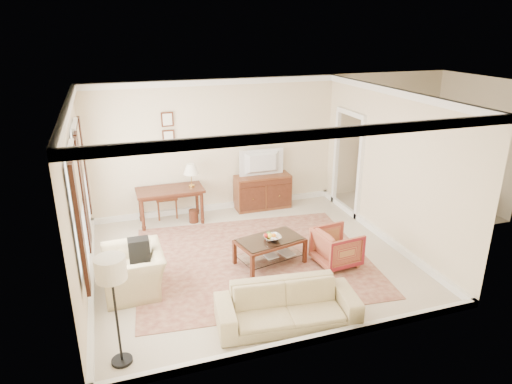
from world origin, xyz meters
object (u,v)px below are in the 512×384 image
writing_desk (170,194)px  striped_armchair (337,246)px  coffee_table (270,245)px  sideboard (263,192)px  club_armchair (133,264)px  sofa (287,300)px  tv (263,155)px

writing_desk → striped_armchair: size_ratio=1.92×
coffee_table → sideboard: bearing=73.6°
club_armchair → sofa: 2.50m
writing_desk → sideboard: 2.12m
striped_armchair → sofa: bearing=125.8°
sideboard → club_armchair: 4.02m
sideboard → coffee_table: 2.61m
tv → club_armchair: size_ratio=0.93×
tv → striped_armchair: size_ratio=1.35×
writing_desk → sofa: sofa is taller
writing_desk → striped_armchair: 3.67m
coffee_table → tv: bearing=73.5°
sideboard → coffee_table: size_ratio=1.00×
writing_desk → sideboard: bearing=4.7°
striped_armchair → coffee_table: bearing=64.9°
coffee_table → striped_armchair: striped_armchair is taller
sideboard → club_armchair: bearing=-139.2°
coffee_table → writing_desk: bearing=120.4°
writing_desk → tv: bearing=4.2°
sideboard → writing_desk: bearing=-175.3°
sideboard → striped_armchair: size_ratio=1.75×
striped_armchair → tv: bearing=1.4°
club_armchair → sofa: bearing=50.4°
sofa → club_armchair: bearing=148.4°
club_armchair → coffee_table: bearing=91.9°
striped_armchair → club_armchair: size_ratio=0.69×
striped_armchair → club_armchair: bearing=79.8°
tv → striped_armchair: 3.02m
sideboard → sofa: 4.31m
writing_desk → sideboard: sideboard is taller
writing_desk → tv: tv is taller
club_armchair → writing_desk: bearing=157.8°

